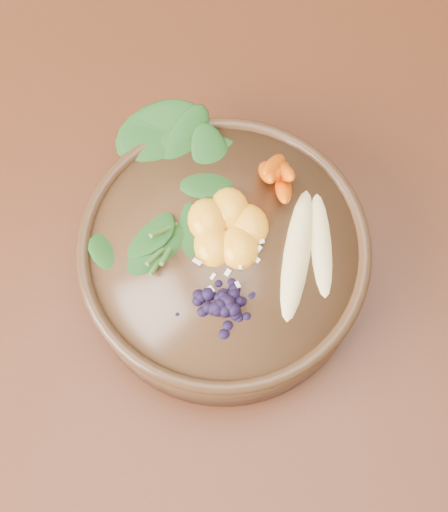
{
  "coord_description": "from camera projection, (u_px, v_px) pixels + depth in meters",
  "views": [
    {
      "loc": [
        -0.1,
        -0.17,
        1.37
      ],
      "look_at": [
        -0.07,
        0.04,
        0.79
      ],
      "focal_mm": 50.0,
      "sensor_mm": 36.0,
      "label": 1
    }
  ],
  "objects": [
    {
      "name": "blueberry_pile",
      "position": [
        222.0,
        299.0,
        0.56
      ],
      "size": [
        0.13,
        0.11,
        0.03
      ],
      "primitive_type": null,
      "rotation": [
        0.0,
        0.0,
        -0.25
      ],
      "color": "black",
      "rests_on": "stoneware_bowl"
    },
    {
      "name": "kale_heap",
      "position": [
        184.0,
        178.0,
        0.6
      ],
      "size": [
        0.19,
        0.18,
        0.04
      ],
      "primitive_type": null,
      "rotation": [
        0.0,
        0.0,
        -0.25
      ],
      "color": "#1C4517",
      "rests_on": "stoneware_bowl"
    },
    {
      "name": "stoneware_bowl",
      "position": [
        224.0,
        260.0,
        0.63
      ],
      "size": [
        0.3,
        0.3,
        0.07
      ],
      "primitive_type": "cylinder",
      "rotation": [
        0.0,
        0.0,
        -0.25
      ],
      "color": "#442B18",
      "rests_on": "dining_table"
    },
    {
      "name": "coconut_flakes",
      "position": [
        224.0,
        264.0,
        0.59
      ],
      "size": [
        0.09,
        0.08,
        0.01
      ],
      "primitive_type": null,
      "rotation": [
        0.0,
        0.0,
        -0.25
      ],
      "color": "white",
      "rests_on": "stoneware_bowl"
    },
    {
      "name": "carrot_cluster",
      "position": [
        284.0,
        161.0,
        0.59
      ],
      "size": [
        0.06,
        0.06,
        0.07
      ],
      "primitive_type": null,
      "rotation": [
        0.0,
        0.0,
        -0.25
      ],
      "color": "#DD5600",
      "rests_on": "stoneware_bowl"
    },
    {
      "name": "ground",
      "position": [
        262.0,
        418.0,
        1.35
      ],
      "size": [
        4.0,
        4.0,
        0.0
      ],
      "primitive_type": "plane",
      "color": "#381E0F",
      "rests_on": "ground"
    },
    {
      "name": "banana_halves",
      "position": [
        311.0,
        244.0,
        0.58
      ],
      "size": [
        0.07,
        0.13,
        0.02
      ],
      "rotation": [
        0.0,
        0.0,
        -0.25
      ],
      "color": "#E0CC84",
      "rests_on": "stoneware_bowl"
    },
    {
      "name": "mandarin_cluster",
      "position": [
        228.0,
        223.0,
        0.59
      ],
      "size": [
        0.09,
        0.09,
        0.03
      ],
      "primitive_type": null,
      "rotation": [
        0.0,
        0.0,
        -0.25
      ],
      "color": "orange",
      "rests_on": "stoneware_bowl"
    },
    {
      "name": "dining_table",
      "position": [
        294.0,
        329.0,
        0.73
      ],
      "size": [
        1.6,
        0.9,
        0.75
      ],
      "color": "#331C0C",
      "rests_on": "ground"
    }
  ]
}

